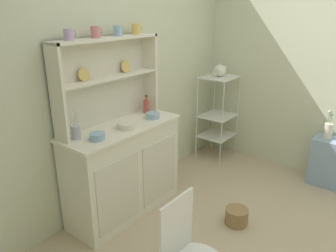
% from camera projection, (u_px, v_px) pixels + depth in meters
% --- Properties ---
extents(wall_back, '(3.84, 0.05, 2.50)m').
position_uv_depth(wall_back, '(124.00, 75.00, 3.13)').
color(wall_back, beige).
rests_on(wall_back, ground).
extents(hutch_cabinet, '(1.15, 0.45, 0.87)m').
position_uv_depth(hutch_cabinet, '(124.00, 169.00, 3.03)').
color(hutch_cabinet, silver).
rests_on(hutch_cabinet, ground).
extents(hutch_shelf_unit, '(1.08, 0.18, 0.76)m').
position_uv_depth(hutch_shelf_unit, '(106.00, 75.00, 2.83)').
color(hutch_shelf_unit, silver).
rests_on(hutch_shelf_unit, hutch_cabinet).
extents(bakers_rack, '(0.43, 0.38, 1.07)m').
position_uv_depth(bakers_rack, '(218.00, 109.00, 4.11)').
color(bakers_rack, silver).
rests_on(bakers_rack, ground).
extents(side_shelf_blue, '(0.28, 0.48, 0.53)m').
position_uv_depth(side_shelf_blue, '(335.00, 163.00, 3.53)').
color(side_shelf_blue, '#849EBC').
rests_on(side_shelf_blue, ground).
extents(wire_chair, '(0.36, 0.36, 0.85)m').
position_uv_depth(wire_chair, '(187.00, 251.00, 1.91)').
color(wire_chair, white).
rests_on(wire_chair, ground).
extents(floor_basket, '(0.21, 0.21, 0.15)m').
position_uv_depth(floor_basket, '(236.00, 216.00, 2.96)').
color(floor_basket, '#93754C').
rests_on(floor_basket, ground).
extents(cup_lilac_0, '(0.09, 0.08, 0.08)m').
position_uv_depth(cup_lilac_0, '(69.00, 35.00, 2.41)').
color(cup_lilac_0, '#B79ECC').
rests_on(cup_lilac_0, hutch_shelf_unit).
extents(cup_rose_1, '(0.09, 0.08, 0.09)m').
position_uv_depth(cup_rose_1, '(96.00, 32.00, 2.59)').
color(cup_rose_1, '#D17A84').
rests_on(cup_rose_1, hutch_shelf_unit).
extents(cup_sky_2, '(0.09, 0.08, 0.09)m').
position_uv_depth(cup_sky_2, '(118.00, 31.00, 2.77)').
color(cup_sky_2, '#8EB2D1').
rests_on(cup_sky_2, hutch_shelf_unit).
extents(cup_gold_3, '(0.10, 0.08, 0.09)m').
position_uv_depth(cup_gold_3, '(136.00, 29.00, 2.94)').
color(cup_gold_3, '#DBB760').
rests_on(cup_gold_3, hutch_shelf_unit).
extents(bowl_mixing_large, '(0.13, 0.13, 0.06)m').
position_uv_depth(bowl_mixing_large, '(97.00, 136.00, 2.58)').
color(bowl_mixing_large, '#8EB2D1').
rests_on(bowl_mixing_large, hutch_cabinet).
extents(bowl_floral_medium, '(0.18, 0.18, 0.05)m').
position_uv_depth(bowl_floral_medium, '(127.00, 125.00, 2.83)').
color(bowl_floral_medium, silver).
rests_on(bowl_floral_medium, hutch_cabinet).
extents(bowl_cream_small, '(0.13, 0.13, 0.05)m').
position_uv_depth(bowl_cream_small, '(153.00, 115.00, 3.08)').
color(bowl_cream_small, '#8EB2D1').
rests_on(bowl_cream_small, hutch_cabinet).
extents(jam_bottle, '(0.06, 0.06, 0.18)m').
position_uv_depth(jam_bottle, '(146.00, 106.00, 3.22)').
color(jam_bottle, '#B74C47').
rests_on(jam_bottle, hutch_cabinet).
extents(utensil_jar, '(0.08, 0.08, 0.24)m').
position_uv_depth(utensil_jar, '(76.00, 132.00, 2.59)').
color(utensil_jar, '#B2B7C6').
rests_on(utensil_jar, hutch_cabinet).
extents(porcelain_teapot, '(0.24, 0.15, 0.17)m').
position_uv_depth(porcelain_teapot, '(220.00, 71.00, 3.94)').
color(porcelain_teapot, white).
rests_on(porcelain_teapot, bakers_rack).
extents(flower_vase, '(0.09, 0.09, 0.31)m').
position_uv_depth(flower_vase, '(328.00, 129.00, 3.48)').
color(flower_vase, silver).
rests_on(flower_vase, side_shelf_blue).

